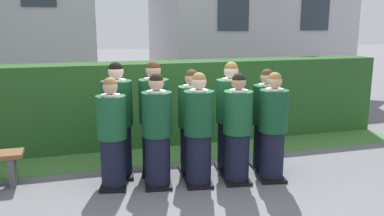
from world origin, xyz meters
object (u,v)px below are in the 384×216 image
at_px(student_front_row_2, 199,132).
at_px(student_front_row_3, 238,131).
at_px(student_front_row_0, 112,136).
at_px(student_rear_row_4, 265,122).
at_px(student_rear_row_2, 192,124).
at_px(student_rear_row_1, 154,121).
at_px(student_rear_row_0, 118,123).
at_px(student_front_row_1, 157,134).
at_px(student_front_row_4, 273,129).
at_px(student_rear_row_3, 230,120).

distance_m(student_front_row_2, student_front_row_3, 0.56).
relative_size(student_front_row_0, student_rear_row_4, 0.98).
bearing_deg(student_front_row_2, student_front_row_0, 169.22).
bearing_deg(student_rear_row_2, student_front_row_2, -94.86).
bearing_deg(student_rear_row_4, student_rear_row_1, 169.82).
distance_m(student_rear_row_1, student_rear_row_2, 0.56).
distance_m(student_front_row_0, student_rear_row_2, 1.23).
relative_size(student_front_row_2, student_rear_row_2, 1.01).
xyz_separation_m(student_front_row_0, student_rear_row_1, (0.66, 0.39, 0.08)).
distance_m(student_rear_row_0, student_rear_row_2, 1.09).
bearing_deg(student_front_row_1, student_rear_row_1, 83.09).
bearing_deg(student_rear_row_1, student_rear_row_0, 177.53).
height_order(student_front_row_1, student_front_row_4, student_front_row_1).
height_order(student_front_row_0, student_rear_row_0, student_rear_row_0).
bearing_deg(student_front_row_0, student_rear_row_2, 12.00).
relative_size(student_front_row_4, student_rear_row_3, 0.94).
relative_size(student_front_row_4, student_rear_row_0, 0.92).
bearing_deg(student_front_row_2, student_rear_row_1, 129.24).
height_order(student_front_row_0, student_front_row_3, student_front_row_3).
bearing_deg(student_front_row_3, student_front_row_4, -5.95).
relative_size(student_rear_row_3, student_rear_row_4, 1.07).
distance_m(student_front_row_1, student_rear_row_3, 1.23).
bearing_deg(student_front_row_0, student_front_row_4, -8.45).
relative_size(student_front_row_0, student_front_row_2, 0.97).
distance_m(student_rear_row_1, student_rear_row_4, 1.70).
distance_m(student_front_row_0, student_front_row_4, 2.26).
relative_size(student_front_row_1, student_rear_row_2, 1.00).
relative_size(student_front_row_1, student_rear_row_0, 0.93).
bearing_deg(student_rear_row_0, student_front_row_0, -106.54).
distance_m(student_front_row_1, student_rear_row_0, 0.71).
height_order(student_front_row_3, student_rear_row_1, student_rear_row_1).
relative_size(student_front_row_2, student_front_row_4, 1.01).
bearing_deg(student_front_row_0, student_rear_row_1, 30.80).
bearing_deg(student_front_row_1, student_rear_row_2, 31.51).
height_order(student_front_row_1, student_rear_row_4, student_front_row_1).
bearing_deg(student_front_row_4, student_rear_row_4, 77.23).
xyz_separation_m(student_front_row_3, student_rear_row_0, (-1.59, 0.69, 0.07)).
xyz_separation_m(student_rear_row_0, student_rear_row_2, (1.08, -0.16, -0.06)).
xyz_separation_m(student_front_row_2, student_rear_row_3, (0.63, 0.40, 0.04)).
bearing_deg(student_rear_row_4, student_front_row_2, -165.00).
bearing_deg(student_front_row_0, student_rear_row_4, 2.28).
height_order(student_front_row_0, student_front_row_4, student_front_row_4).
height_order(student_front_row_3, student_rear_row_0, student_rear_row_0).
bearing_deg(student_front_row_3, student_rear_row_0, 156.43).
bearing_deg(student_front_row_4, student_rear_row_2, 150.40).
height_order(student_front_row_0, student_rear_row_4, student_rear_row_4).
xyz_separation_m(student_front_row_4, student_rear_row_1, (-1.58, 0.73, 0.07)).
relative_size(student_rear_row_0, student_rear_row_1, 1.00).
relative_size(student_rear_row_2, student_rear_row_3, 0.94).
distance_m(student_front_row_3, student_rear_row_2, 0.74).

